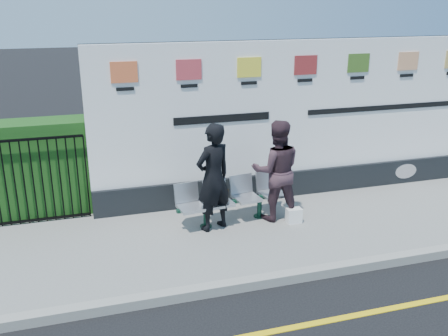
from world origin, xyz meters
The scene contains 12 objects.
ground centered at (0.00, 0.00, 0.00)m, with size 80.00×80.00×0.00m, color black.
pavement centered at (0.00, 2.50, 0.06)m, with size 14.00×3.00×0.12m, color gray.
kerb centered at (0.00, 1.00, 0.07)m, with size 14.00×0.18×0.14m, color gray.
yellow_line centered at (0.00, 0.00, 0.00)m, with size 14.00×0.10×0.01m, color yellow.
billboard centered at (0.50, 3.85, 1.42)m, with size 8.00×0.30×3.00m.
hedge centered at (-4.58, 4.30, 0.97)m, with size 2.35×0.70×1.70m, color #1C4A16.
railing centered at (-4.58, 3.85, 0.89)m, with size 2.05×0.06×1.54m, color black, non-canonical shape.
bench centered at (-1.16, 2.90, 0.33)m, with size 1.97×0.52×0.42m, color #ABAEB4, non-canonical shape.
woman_left centered at (-1.56, 2.74, 1.04)m, with size 0.67×0.44×1.84m, color black.
woman_right centered at (-0.40, 2.84, 1.01)m, with size 0.87×0.68×1.78m, color #3C272E.
handbag_brown centered at (-1.41, 2.87, 0.65)m, with size 0.28×0.12×0.22m, color black.
carrier_bag_white centered at (-0.16, 2.56, 0.25)m, with size 0.26×0.16×0.26m, color white.
Camera 1 is at (-3.60, -4.69, 3.82)m, focal length 40.00 mm.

